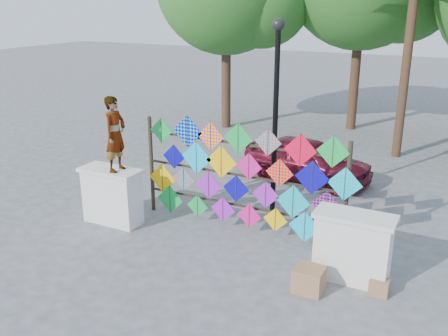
{
  "coord_description": "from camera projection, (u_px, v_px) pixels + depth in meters",
  "views": [
    {
      "loc": [
        4.29,
        -8.31,
        4.82
      ],
      "look_at": [
        -0.28,
        0.6,
        1.43
      ],
      "focal_mm": 40.0,
      "sensor_mm": 36.0,
      "label": 1
    }
  ],
  "objects": [
    {
      "name": "parapet_right",
      "position": [
        353.0,
        247.0,
        8.86
      ],
      "size": [
        1.4,
        0.65,
        1.28
      ],
      "color": "silver",
      "rests_on": "ground"
    },
    {
      "name": "kite_rack",
      "position": [
        242.0,
        177.0,
        10.59
      ],
      "size": [
        4.96,
        0.24,
        2.45
      ],
      "color": "#2C2418",
      "rests_on": "ground"
    },
    {
      "name": "parapet_left",
      "position": [
        112.0,
        195.0,
        11.2
      ],
      "size": [
        1.4,
        0.65,
        1.28
      ],
      "color": "silver",
      "rests_on": "ground"
    },
    {
      "name": "sedan",
      "position": [
        307.0,
        160.0,
        13.83
      ],
      "size": [
        3.74,
        1.9,
        1.22
      ],
      "primitive_type": "imported",
      "rotation": [
        0.0,
        0.0,
        1.44
      ],
      "color": "maroon",
      "rests_on": "ground"
    },
    {
      "name": "lamppost",
      "position": [
        276.0,
        100.0,
        11.1
      ],
      "size": [
        0.28,
        0.28,
        4.46
      ],
      "color": "black",
      "rests_on": "ground"
    },
    {
      "name": "vendor_woman",
      "position": [
        115.0,
        134.0,
        10.64
      ],
      "size": [
        0.42,
        0.61,
        1.64
      ],
      "primitive_type": "imported",
      "rotation": [
        0.0,
        0.0,
        1.62
      ],
      "color": "#99999E",
      "rests_on": "parapet_left"
    },
    {
      "name": "ground",
      "position": [
        223.0,
        243.0,
        10.41
      ],
      "size": [
        80.0,
        80.0,
        0.0
      ],
      "primitive_type": "plane",
      "color": "gray",
      "rests_on": "ground"
    },
    {
      "name": "cardboard_box_far",
      "position": [
        379.0,
        287.0,
        8.57
      ],
      "size": [
        0.32,
        0.3,
        0.27
      ],
      "primitive_type": "cube",
      "color": "#916B46",
      "rests_on": "ground"
    },
    {
      "name": "cardboard_box_near",
      "position": [
        309.0,
        279.0,
        8.63
      ],
      "size": [
        0.5,
        0.45,
        0.45
      ],
      "primitive_type": "cube",
      "color": "#916B46",
      "rests_on": "ground"
    }
  ]
}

